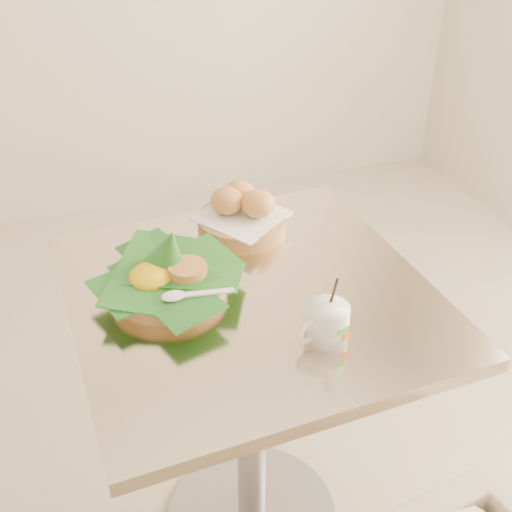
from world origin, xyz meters
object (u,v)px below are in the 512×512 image
object	(u,v)px
bread_basket	(242,214)
coffee_mug	(326,322)
cafe_table	(251,372)
rice_basket	(167,274)

from	to	relation	value
bread_basket	coffee_mug	xyz separation A→B (m)	(0.03, -0.41, -0.01)
cafe_table	rice_basket	xyz separation A→B (m)	(-0.15, 0.06, 0.26)
rice_basket	coffee_mug	size ratio (longest dim) A/B	2.13
bread_basket	coffee_mug	size ratio (longest dim) A/B	1.76
coffee_mug	rice_basket	bearing A→B (deg)	135.36
rice_basket	bread_basket	xyz separation A→B (m)	(0.21, 0.17, 0.00)
rice_basket	coffee_mug	bearing A→B (deg)	-44.64
rice_basket	cafe_table	bearing A→B (deg)	-20.61
coffee_mug	bread_basket	bearing A→B (deg)	93.87
cafe_table	bread_basket	xyz separation A→B (m)	(0.06, 0.23, 0.26)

